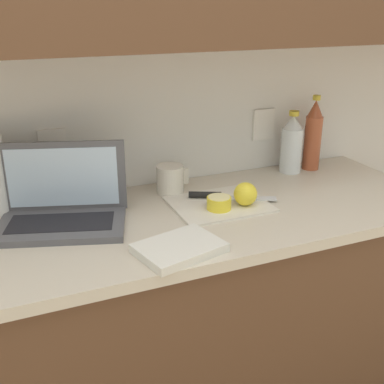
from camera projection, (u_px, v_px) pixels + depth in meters
The scene contains 10 objects.
counter_unit at pixel (136, 345), 1.62m from camera, with size 2.06×0.62×0.93m.
laptop at pixel (62, 205), 1.44m from camera, with size 0.43×0.32×0.24m.
cutting_board at pixel (219, 204), 1.58m from camera, with size 0.31×0.25×0.01m, color silver.
knife at pixel (217, 196), 1.62m from camera, with size 0.28×0.15×0.02m.
lemon_half_cut at pixel (219, 203), 1.53m from camera, with size 0.08×0.08×0.04m.
lemon_whole_beside at pixel (245, 194), 1.56m from camera, with size 0.08×0.08×0.08m.
bottle_green_soda at pixel (292, 145), 1.86m from camera, with size 0.08×0.08×0.24m.
bottle_oil_tall at pixel (313, 136), 1.89m from camera, with size 0.07×0.07×0.29m.
measuring_cup at pixel (170, 179), 1.67m from camera, with size 0.12×0.10×0.10m.
dish_towel at pixel (179, 248), 1.29m from camera, with size 0.22×0.16×0.02m, color silver.
Camera 1 is at (-0.36, -1.28, 1.55)m, focal length 45.00 mm.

